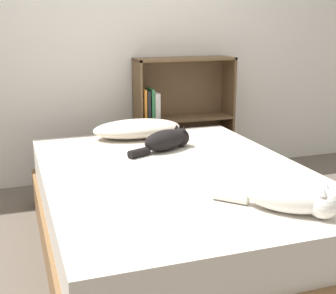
{
  "coord_description": "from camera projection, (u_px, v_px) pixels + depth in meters",
  "views": [
    {
      "loc": [
        -0.87,
        -2.38,
        1.31
      ],
      "look_at": [
        0.0,
        0.15,
        0.58
      ],
      "focal_mm": 50.0,
      "sensor_mm": 36.0,
      "label": 1
    }
  ],
  "objects": [
    {
      "name": "cat_light",
      "position": [
        291.0,
        198.0,
        2.07
      ],
      "size": [
        0.45,
        0.45,
        0.15
      ],
      "rotation": [
        0.0,
        0.0,
        5.49
      ],
      "color": "white",
      "rests_on": "bed"
    },
    {
      "name": "ground_plane",
      "position": [
        176.0,
        247.0,
        2.79
      ],
      "size": [
        8.0,
        8.0,
        0.0
      ],
      "primitive_type": "plane",
      "color": "brown"
    },
    {
      "name": "bookshelf",
      "position": [
        179.0,
        116.0,
        3.99
      ],
      "size": [
        0.83,
        0.26,
        1.01
      ],
      "color": "brown",
      "rests_on": "ground_plane"
    },
    {
      "name": "wall_back",
      "position": [
        117.0,
        27.0,
        3.76
      ],
      "size": [
        8.0,
        0.06,
        2.5
      ],
      "color": "silver",
      "rests_on": "ground_plane"
    },
    {
      "name": "pillow",
      "position": [
        137.0,
        129.0,
        3.39
      ],
      "size": [
        0.65,
        0.33,
        0.13
      ],
      "color": "beige",
      "rests_on": "bed"
    },
    {
      "name": "cat_dark",
      "position": [
        167.0,
        140.0,
        3.07
      ],
      "size": [
        0.47,
        0.29,
        0.15
      ],
      "rotation": [
        0.0,
        0.0,
        0.43
      ],
      "color": "black",
      "rests_on": "bed"
    },
    {
      "name": "bed",
      "position": [
        176.0,
        210.0,
        2.72
      ],
      "size": [
        1.52,
        2.04,
        0.48
      ],
      "color": "brown",
      "rests_on": "ground_plane"
    }
  ]
}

